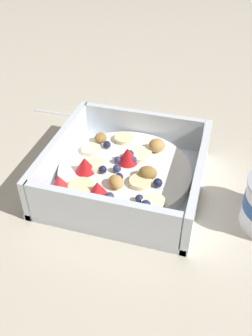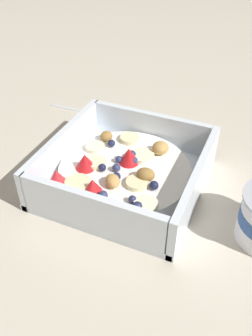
# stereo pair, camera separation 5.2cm
# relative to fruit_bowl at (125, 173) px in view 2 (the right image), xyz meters

# --- Properties ---
(ground_plane) EXTENTS (2.40, 2.40, 0.00)m
(ground_plane) POSITION_rel_fruit_bowl_xyz_m (-0.01, -0.00, -0.02)
(ground_plane) COLOR beige
(fruit_bowl) EXTENTS (0.21, 0.21, 0.06)m
(fruit_bowl) POSITION_rel_fruit_bowl_xyz_m (0.00, 0.00, 0.00)
(fruit_bowl) COLOR white
(fruit_bowl) RESTS_ON ground
(spoon) EXTENTS (0.03, 0.17, 0.01)m
(spoon) POSITION_rel_fruit_bowl_xyz_m (-0.16, -0.10, -0.02)
(spoon) COLOR silver
(spoon) RESTS_ON ground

